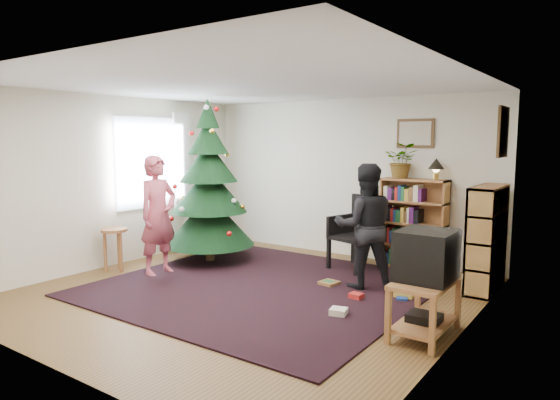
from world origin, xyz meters
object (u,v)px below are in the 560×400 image
Objects in this scene: picture_back at (415,133)px; bookshelf_back at (413,223)px; bookshelf_right at (487,237)px; potted_plant at (402,161)px; tv_stand at (425,303)px; table_lamp at (436,165)px; person_standing at (158,215)px; armchair at (359,229)px; crt_tv at (426,255)px; stool at (115,238)px; picture_right at (503,132)px; christmas_tree at (209,195)px; person_by_chair at (365,226)px.

picture_back is 1.29m from bookshelf_back.
potted_plant is at bearing 68.27° from bookshelf_right.
tv_stand is 2.78× the size of table_lamp.
bookshelf_back is 3.63m from person_standing.
picture_back reaches higher than armchair.
potted_plant is at bearing 180.00° from bookshelf_back.
bookshelf_back is 0.91m from potted_plant.
crt_tv is at bearing 176.28° from bookshelf_right.
potted_plant is at bearing 116.54° from tv_stand.
stool is at bearing -140.54° from picture_back.
picture_back is 1.51m from picture_right.
armchair is at bearing -140.52° from bookshelf_back.
person_standing is at bearing -137.23° from potted_plant.
bookshelf_right is 0.79× the size of person_standing.
bookshelf_right is at bearing 86.28° from crt_tv.
picture_right reaches higher than tv_stand.
person_standing is at bearing -156.18° from picture_right.
crt_tv is at bearing -67.43° from bookshelf_back.
christmas_tree is 1.57× the size of person_by_chair.
tv_stand is 2.52m from armchair.
stool is (-4.40, -0.19, -0.31)m from crt_tv.
bookshelf_back reaches higher than stool.
christmas_tree is 2.32× the size of armchair.
potted_plant is at bearing 158.03° from picture_right.
armchair is at bearing 24.06° from christmas_tree.
armchair is at bearing 89.42° from bookshelf_right.
christmas_tree is 8.16× the size of table_lamp.
christmas_tree reaches higher than bookshelf_back.
person_standing is (-2.76, -2.36, 0.16)m from bookshelf_back.
table_lamp is at bearing 57.41° from bookshelf_right.
stool is 0.39× the size of person_by_chair.
person_by_chair reaches higher than crt_tv.
crt_tv is 4.42m from stool.
potted_plant is at bearing 39.22° from stool.
bookshelf_right is 1.54× the size of tv_stand.
armchair is at bearing 177.60° from picture_right.
tv_stand is 2.97m from potted_plant.
picture_back is 3.21m from tv_stand.
picture_right is at bearing -28.69° from picture_back.
crt_tv is 0.88× the size of stool.
picture_back is 0.90× the size of stool.
bookshelf_right is at bearing -32.59° from table_lamp.
person_by_chair is (-0.14, -1.32, 0.12)m from bookshelf_back.
potted_plant reaches higher than person_standing.
picture_back reaches higher than bookshelf_right.
picture_right is at bearing -21.97° from potted_plant.
picture_back is 1.07× the size of potted_plant.
table_lamp is at bearing 35.22° from stool.
armchair is at bearing 37.08° from stool.
table_lamp is at bearing -50.20° from person_standing.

